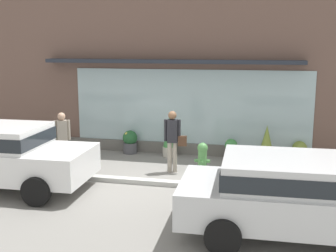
{
  "coord_description": "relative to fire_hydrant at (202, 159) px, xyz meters",
  "views": [
    {
      "loc": [
        2.88,
        -9.91,
        3.43
      ],
      "look_at": [
        0.34,
        1.2,
        1.25
      ],
      "focal_mm": 44.61,
      "sensor_mm": 36.0,
      "label": 1
    }
  ],
  "objects": [
    {
      "name": "ground_plane",
      "position": [
        -1.37,
        -0.84,
        -0.46
      ],
      "size": [
        60.0,
        60.0,
        0.0
      ],
      "primitive_type": "plane",
      "color": "gray"
    },
    {
      "name": "curb_strip",
      "position": [
        -1.37,
        -1.04,
        -0.4
      ],
      "size": [
        14.0,
        0.24,
        0.12
      ],
      "primitive_type": "cube",
      "color": "#B2B2AD",
      "rests_on": "ground_plane"
    },
    {
      "name": "storefront",
      "position": [
        -1.35,
        2.34,
        2.08
      ],
      "size": [
        14.0,
        0.81,
        5.22
      ],
      "color": "brown",
      "rests_on": "ground_plane"
    },
    {
      "name": "fire_hydrant",
      "position": [
        0.0,
        0.0,
        0.0
      ],
      "size": [
        0.42,
        0.39,
        0.9
      ],
      "color": "#4C8C47",
      "rests_on": "ground_plane"
    },
    {
      "name": "pedestrian_with_handbag",
      "position": [
        -0.83,
        0.12,
        0.53
      ],
      "size": [
        0.63,
        0.23,
        1.71
      ],
      "rotation": [
        0.0,
        0.0,
        0.1
      ],
      "color": "#9E9384",
      "rests_on": "ground_plane"
    },
    {
      "name": "pedestrian_passerby",
      "position": [
        -3.95,
        -0.24,
        0.47
      ],
      "size": [
        0.4,
        0.32,
        1.61
      ],
      "rotation": [
        0.0,
        0.0,
        0.56
      ],
      "color": "brown",
      "rests_on": "ground_plane"
    },
    {
      "name": "parked_car_white",
      "position": [
        -4.63,
        -2.11,
        0.43
      ],
      "size": [
        4.3,
        2.16,
        1.56
      ],
      "rotation": [
        0.0,
        0.0,
        0.03
      ],
      "color": "white",
      "rests_on": "ground_plane"
    },
    {
      "name": "parked_car_silver",
      "position": [
        2.24,
        -3.26,
        0.38
      ],
      "size": [
        4.57,
        2.23,
        1.47
      ],
      "rotation": [
        0.0,
        0.0,
        0.03
      ],
      "color": "silver",
      "rests_on": "ground_plane"
    },
    {
      "name": "potted_plant_window_right",
      "position": [
        1.68,
        1.63,
        0.09
      ],
      "size": [
        0.48,
        0.48,
        1.15
      ],
      "color": "#9E6042",
      "rests_on": "ground_plane"
    },
    {
      "name": "potted_plant_window_center",
      "position": [
        0.63,
        1.67,
        -0.09
      ],
      "size": [
        0.38,
        0.38,
        0.67
      ],
      "color": "#9E6042",
      "rests_on": "ground_plane"
    },
    {
      "name": "potted_plant_by_entrance",
      "position": [
        2.66,
        2.01,
        -0.12
      ],
      "size": [
        0.45,
        0.45,
        0.63
      ],
      "color": "#B7B2A3",
      "rests_on": "ground_plane"
    },
    {
      "name": "potted_plant_low_front",
      "position": [
        -5.32,
        1.61,
        -0.14
      ],
      "size": [
        0.44,
        0.44,
        0.66
      ],
      "color": "#B7B2A3",
      "rests_on": "ground_plane"
    },
    {
      "name": "potted_plant_trailing_edge",
      "position": [
        -2.63,
        1.84,
        -0.08
      ],
      "size": [
        0.48,
        0.48,
        0.75
      ],
      "color": "#4C4C51",
      "rests_on": "ground_plane"
    },
    {
      "name": "potted_plant_corner_tall",
      "position": [
        -1.3,
        1.73,
        0.17
      ],
      "size": [
        0.43,
        0.43,
        1.31
      ],
      "color": "#B7B2A3",
      "rests_on": "ground_plane"
    }
  ]
}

